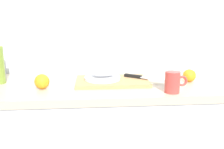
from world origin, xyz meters
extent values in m
cube|color=silver|center=(0.00, 0.33, 1.25)|extent=(3.20, 0.05, 2.50)
cube|color=#B7A88E|center=(0.00, 0.00, 0.88)|extent=(2.00, 0.60, 0.04)
cube|color=tan|center=(0.01, -0.01, 0.91)|extent=(0.41, 0.26, 0.02)
cylinder|color=white|center=(-0.05, 0.00, 0.93)|extent=(0.21, 0.21, 0.01)
ellipsoid|color=gray|center=(-0.05, 0.00, 0.95)|extent=(0.15, 0.07, 0.04)
cube|color=silver|center=(0.25, -0.05, 0.93)|extent=(0.17, 0.13, 0.00)
cube|color=black|center=(0.14, 0.03, 0.93)|extent=(0.10, 0.08, 0.02)
cylinder|color=#CC3F38|center=(0.29, -0.22, 0.95)|extent=(0.08, 0.08, 0.11)
torus|color=#CC3F38|center=(0.34, -0.22, 0.96)|extent=(0.06, 0.01, 0.06)
sphere|color=orange|center=(0.46, -0.02, 0.94)|extent=(0.08, 0.08, 0.08)
sphere|color=orange|center=(-0.37, -0.10, 0.94)|extent=(0.08, 0.08, 0.08)
camera|label=1|loc=(-0.11, -1.38, 1.26)|focal=39.34mm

